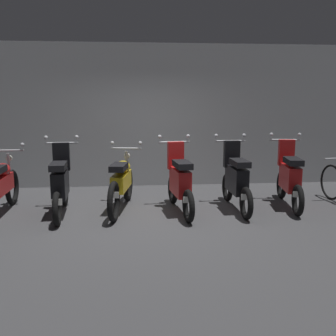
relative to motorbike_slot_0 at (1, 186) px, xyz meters
name	(u,v)px	position (x,y,z in m)	size (l,w,h in m)	color
ground_plane	(152,217)	(2.49, -0.41, -0.49)	(80.00, 80.00, 0.00)	#424244
back_wall	(146,116)	(2.49, 2.12, 1.05)	(16.00, 0.30, 3.08)	#9EA0A3
motorbike_slot_0	(1,186)	(0.00, 0.00, 0.00)	(0.59, 1.95, 1.15)	black
motorbike_slot_1	(61,183)	(0.99, -0.08, 0.04)	(0.59, 1.68, 1.29)	black
motorbike_slot_2	(122,182)	(2.00, 0.11, 0.00)	(0.58, 1.94, 1.15)	black
motorbike_slot_3	(179,182)	(2.99, -0.11, 0.04)	(0.59, 1.68, 1.29)	black
motorbike_slot_4	(236,179)	(3.99, -0.02, 0.04)	(0.59, 1.68, 1.29)	black
motorbike_slot_5	(289,177)	(4.99, 0.07, 0.04)	(0.58, 1.68, 1.29)	black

